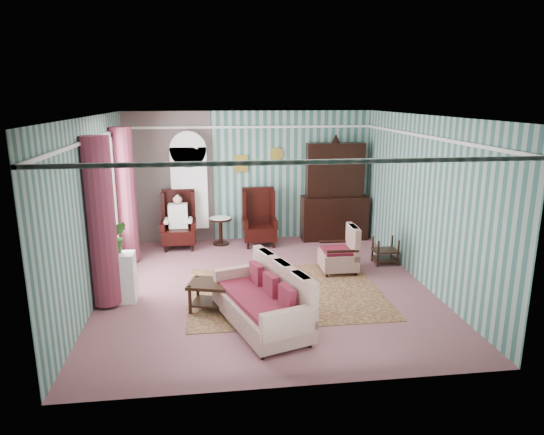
{
  "coord_description": "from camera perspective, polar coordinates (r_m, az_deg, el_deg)",
  "views": [
    {
      "loc": [
        -0.89,
        -7.8,
        3.2
      ],
      "look_at": [
        0.19,
        0.6,
        1.08
      ],
      "focal_mm": 32.0,
      "sensor_mm": 36.0,
      "label": 1
    }
  ],
  "objects": [
    {
      "name": "coffee_table",
      "position": [
        7.58,
        -6.28,
        -9.18
      ],
      "size": [
        1.0,
        0.74,
        0.44
      ],
      "primitive_type": "cube",
      "rotation": [
        0.0,
        0.0,
        -0.26
      ],
      "color": "black",
      "rests_on": "floor"
    },
    {
      "name": "sofa",
      "position": [
        6.9,
        -1.38,
        -8.95
      ],
      "size": [
        1.64,
        2.11,
        1.01
      ],
      "primitive_type": "cube",
      "rotation": [
        0.0,
        0.0,
        1.89
      ],
      "color": "beige",
      "rests_on": "floor"
    },
    {
      "name": "plant_stand",
      "position": [
        8.14,
        -17.67,
        -6.75
      ],
      "size": [
        0.55,
        0.35,
        0.8
      ],
      "primitive_type": "cube",
      "color": "white",
      "rests_on": "floor"
    },
    {
      "name": "potted_plant_a",
      "position": [
        7.88,
        -18.9,
        -2.8
      ],
      "size": [
        0.47,
        0.43,
        0.44
      ],
      "primitive_type": "imported",
      "rotation": [
        0.0,
        0.0,
        0.27
      ],
      "color": "#1F541A",
      "rests_on": "plant_stand"
    },
    {
      "name": "round_side_table",
      "position": [
        10.79,
        -6.05,
        -1.62
      ],
      "size": [
        0.5,
        0.5,
        0.6
      ],
      "primitive_type": "cylinder",
      "color": "black",
      "rests_on": "floor"
    },
    {
      "name": "dresser_hutch",
      "position": [
        11.07,
        7.41,
        3.4
      ],
      "size": [
        1.5,
        0.56,
        2.36
      ],
      "primitive_type": "cube",
      "color": "black",
      "rests_on": "floor"
    },
    {
      "name": "floor",
      "position": [
        8.47,
        -0.77,
        -8.14
      ],
      "size": [
        6.0,
        6.0,
        0.0
      ],
      "primitive_type": "plane",
      "color": "#90535A",
      "rests_on": "ground"
    },
    {
      "name": "rug",
      "position": [
        8.23,
        1.57,
        -8.78
      ],
      "size": [
        3.2,
        2.6,
        0.01
      ],
      "primitive_type": "cube",
      "color": "#491821",
      "rests_on": "floor"
    },
    {
      "name": "room_shell",
      "position": [
        8.07,
        -5.34,
        5.48
      ],
      "size": [
        5.53,
        6.02,
        2.91
      ],
      "color": "#396862",
      "rests_on": "ground"
    },
    {
      "name": "wingback_left",
      "position": [
        10.59,
        -10.95,
        -0.29
      ],
      "size": [
        0.76,
        0.8,
        1.25
      ],
      "primitive_type": "cube",
      "color": "black",
      "rests_on": "floor"
    },
    {
      "name": "floral_armchair",
      "position": [
        9.1,
        7.83,
        -3.5
      ],
      "size": [
        0.84,
        0.73,
        0.95
      ],
      "primitive_type": "cube",
      "rotation": [
        0.0,
        0.0,
        1.56
      ],
      "color": "#BEB193",
      "rests_on": "floor"
    },
    {
      "name": "wingback_right",
      "position": [
        10.62,
        -1.49,
        -0.0
      ],
      "size": [
        0.76,
        0.8,
        1.25
      ],
      "primitive_type": "cube",
      "color": "black",
      "rests_on": "floor"
    },
    {
      "name": "nest_table",
      "position": [
        9.77,
        13.18,
        -3.79
      ],
      "size": [
        0.45,
        0.38,
        0.54
      ],
      "primitive_type": "cube",
      "color": "black",
      "rests_on": "floor"
    },
    {
      "name": "bookcase",
      "position": [
        10.85,
        -9.63,
        2.79
      ],
      "size": [
        0.8,
        0.28,
        2.24
      ],
      "primitive_type": "cube",
      "color": "silver",
      "rests_on": "floor"
    },
    {
      "name": "potted_plant_c",
      "position": [
        7.99,
        -18.32,
        -2.66
      ],
      "size": [
        0.27,
        0.27,
        0.4
      ],
      "primitive_type": "imported",
      "rotation": [
        0.0,
        0.0,
        0.22
      ],
      "color": "#1A551A",
      "rests_on": "plant_stand"
    },
    {
      "name": "potted_plant_b",
      "position": [
        8.0,
        -17.71,
        -2.2
      ],
      "size": [
        0.33,
        0.29,
        0.51
      ],
      "primitive_type": "imported",
      "rotation": [
        0.0,
        0.0,
        0.27
      ],
      "color": "#1C5A1D",
      "rests_on": "plant_stand"
    },
    {
      "name": "seated_woman",
      "position": [
        10.6,
        -10.94,
        -0.48
      ],
      "size": [
        0.44,
        0.4,
        1.18
      ],
      "primitive_type": null,
      "color": "white",
      "rests_on": "floor"
    }
  ]
}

